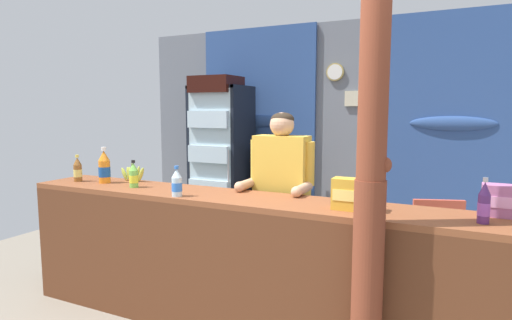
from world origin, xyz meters
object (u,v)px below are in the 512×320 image
Objects in this scene: drink_fridge at (220,152)px; plastic_lawn_chair at (433,238)px; soda_bottle_grape_soda at (484,204)px; shopkeeper at (281,187)px; soda_bottle_water at (177,183)px; bottle_shelf_rack at (279,192)px; snack_box_wafer at (503,201)px; soda_bottle_orange_soda at (104,168)px; soda_bottle_iced_tea at (78,170)px; soda_bottle_lime_soda at (134,176)px; stall_counter at (232,254)px; timber_post at (370,189)px; snack_box_choco_powder at (352,194)px; banana_bunch at (133,174)px.

plastic_lawn_chair is (2.52, -0.62, -0.60)m from drink_fridge.
drink_fridge is 3.44m from soda_bottle_grape_soda.
shopkeeper is 1.46m from soda_bottle_grape_soda.
shopkeeper is 0.83m from soda_bottle_water.
bottle_shelf_rack is 2.98m from snack_box_wafer.
soda_bottle_iced_tea is at bearing -170.29° from soda_bottle_orange_soda.
soda_bottle_iced_tea is 1.06× the size of soda_bottle_lime_soda.
drink_fridge is 2.00m from soda_bottle_lime_soda.
soda_bottle_grape_soda is at bearing -1.27° from soda_bottle_orange_soda.
stall_counter is at bearing 10.17° from soda_bottle_water.
soda_bottle_grape_soda is (2.83, -0.06, -0.02)m from soda_bottle_orange_soda.
shopkeeper is 7.18× the size of snack_box_wafer.
stall_counter is at bearing -5.46° from soda_bottle_orange_soda.
timber_post is 3.20m from drink_fridge.
snack_box_wafer is at bearing 15.00° from snack_box_choco_powder.
bottle_shelf_rack is 4.60× the size of soda_bottle_grape_soda.
timber_post is 1.93m from soda_bottle_lime_soda.
drink_fridge is 2.89m from snack_box_choco_powder.
timber_post is (0.98, -0.23, 0.58)m from stall_counter.
soda_bottle_orange_soda is 0.38m from soda_bottle_lime_soda.
soda_bottle_water is 1.23m from snack_box_choco_powder.
soda_bottle_grape_soda is at bearing -45.63° from bottle_shelf_rack.
timber_post is at bearing -6.97° from soda_bottle_iced_tea.
soda_bottle_lime_soda is (-2.46, 0.01, -0.01)m from soda_bottle_grape_soda.
snack_box_choco_powder is at bearing 3.75° from stall_counter.
soda_bottle_iced_tea is (-1.71, -0.45, 0.09)m from shopkeeper.
banana_bunch is at bearing 175.07° from soda_bottle_grape_soda.
soda_bottle_orange_soda is 0.27m from soda_bottle_iced_tea.
drink_fridge reaches higher than shopkeeper.
timber_post is at bearing -152.16° from soda_bottle_grape_soda.
soda_bottle_orange_soda is (-2.28, 0.36, -0.06)m from timber_post.
bottle_shelf_rack is 2.23m from soda_bottle_lime_soda.
drink_fridge is (-1.29, 2.03, 0.48)m from stall_counter.
shopkeeper is at bearing 23.41° from soda_bottle_lime_soda.
banana_bunch is at bearing 173.06° from snack_box_choco_powder.
shopkeeper is 7.26× the size of soda_bottle_lime_soda.
soda_bottle_orange_soda reaches higher than soda_bottle_iced_tea.
shopkeeper is 1.52m from snack_box_wafer.
drink_fridge is at bearing 136.77° from snack_box_choco_powder.
soda_bottle_lime_soda reaches higher than stall_counter.
soda_bottle_grape_soda is (0.30, -1.35, 0.61)m from plastic_lawn_chair.
soda_bottle_grape_soda is at bearing -18.83° from shopkeeper.
stall_counter is 1.61m from soda_bottle_grape_soda.
shopkeeper is at bearing 74.16° from stall_counter.
shopkeeper is (1.44, -1.50, -0.09)m from drink_fridge.
soda_bottle_iced_tea reaches higher than snack_box_choco_powder.
shopkeeper is 6.67× the size of snack_box_choco_powder.
drink_fridge reaches higher than soda_bottle_iced_tea.
timber_post is at bearing -60.46° from snack_box_choco_powder.
banana_bunch is at bearing 179.64° from snack_box_wafer.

